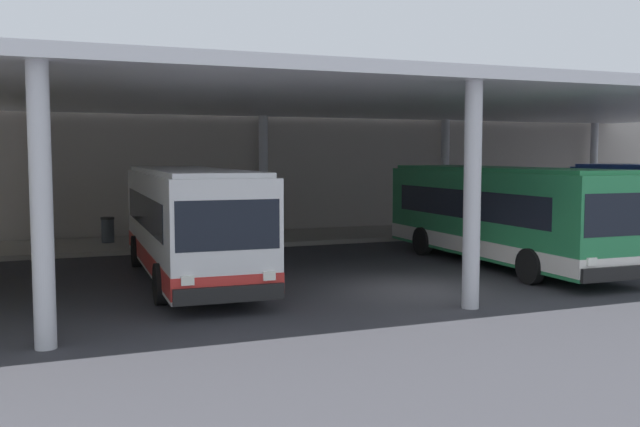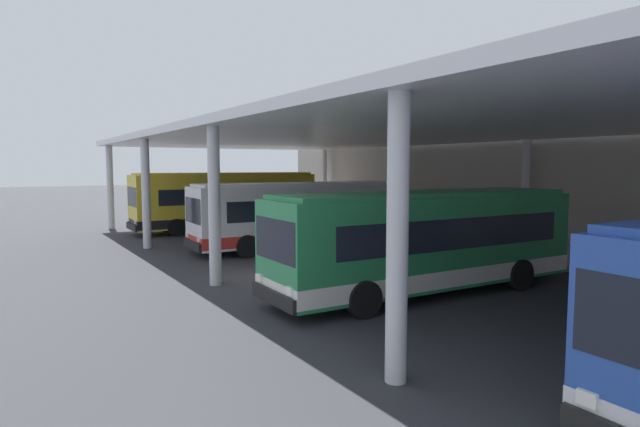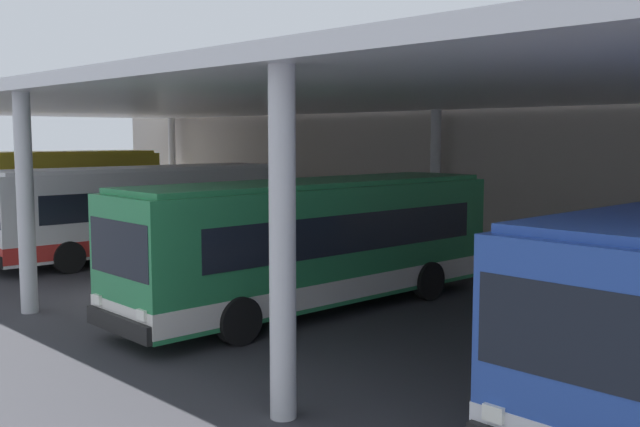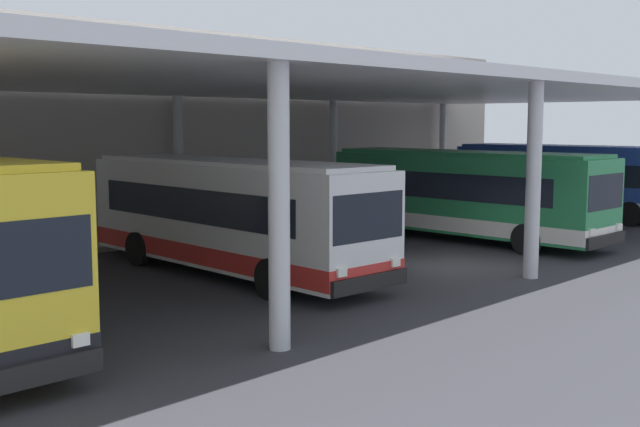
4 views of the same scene
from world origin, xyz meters
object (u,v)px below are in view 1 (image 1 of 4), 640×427
(trash_bin, at_px, (108,230))
(bus_second_bay, at_px, (189,222))
(bus_middle_bay, at_px, (500,214))
(bench_waiting, at_px, (210,227))

(trash_bin, bearing_deg, bus_second_bay, -79.83)
(bus_middle_bay, relative_size, trash_bin, 10.80)
(trash_bin, bearing_deg, bus_middle_bay, -39.55)
(bench_waiting, relative_size, trash_bin, 1.84)
(bench_waiting, bearing_deg, trash_bin, 177.05)
(bus_middle_bay, distance_m, trash_bin, 14.73)
(bench_waiting, xyz_separation_m, trash_bin, (-3.98, 0.20, 0.01))
(bus_second_bay, xyz_separation_m, trash_bin, (-1.48, 8.27, -0.98))
(bus_second_bay, height_order, bench_waiting, bus_second_bay)
(bus_middle_bay, xyz_separation_m, trash_bin, (-11.33, 9.36, -0.98))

